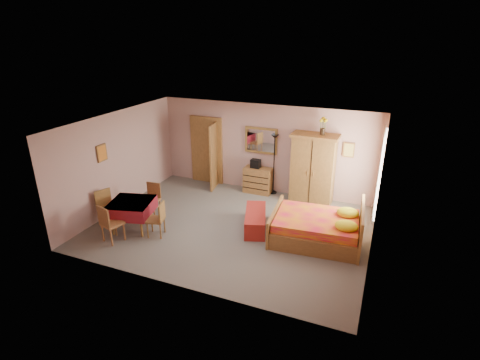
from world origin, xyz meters
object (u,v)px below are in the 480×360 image
at_px(floor_lamp, 274,165).
at_px(bed, 317,221).
at_px(wardrobe, 313,169).
at_px(sunflower_vase, 323,126).
at_px(bench, 255,220).
at_px(chair_south, 112,223).
at_px(stereo, 256,164).
at_px(chair_west, 108,208).
at_px(wall_mirror, 261,140).
at_px(chair_north, 151,200).
at_px(chair_east, 155,219).
at_px(chest_of_drawers, 258,180).
at_px(dining_table, 132,215).

distance_m(floor_lamp, bed, 2.81).
distance_m(wardrobe, sunflower_vase, 1.23).
xyz_separation_m(bench, chair_south, (-2.81, -1.79, 0.24)).
bearing_deg(bench, chair_south, -147.50).
height_order(stereo, wardrobe, wardrobe).
bearing_deg(chair_west, wall_mirror, 165.67).
relative_size(wall_mirror, stereo, 3.58).
bearing_deg(wardrobe, chair_south, -133.42).
relative_size(bed, chair_north, 2.39).
xyz_separation_m(stereo, chair_east, (-1.28, -3.29, -0.48)).
bearing_deg(chair_east, chair_west, 74.55).
xyz_separation_m(chair_south, chair_north, (0.06, 1.43, -0.03)).
distance_m(stereo, wardrobe, 1.70).
relative_size(chair_south, chair_east, 1.09).
relative_size(chair_west, chair_east, 1.07).
bearing_deg(chair_east, bench, -75.10).
height_order(wardrobe, bench, wardrobe).
height_order(chest_of_drawers, stereo, stereo).
bearing_deg(stereo, bench, -69.83).
height_order(chest_of_drawers, bench, chest_of_drawers).
relative_size(chest_of_drawers, bench, 0.63).
xyz_separation_m(wardrobe, chair_south, (-3.74, -3.79, -0.53)).
distance_m(stereo, floor_lamp, 0.54).
distance_m(wall_mirror, chair_north, 3.54).
bearing_deg(chair_north, wardrobe, -152.40).
xyz_separation_m(wall_mirror, sunflower_vase, (1.79, -0.27, 0.65)).
relative_size(floor_lamp, wardrobe, 0.91).
bearing_deg(chair_east, sunflower_vase, -59.98).
relative_size(wardrobe, chair_east, 2.35).
bearing_deg(chair_west, bench, 133.26).
xyz_separation_m(chest_of_drawers, stereo, (-0.08, 0.00, 0.51)).
relative_size(dining_table, chair_north, 1.15).
relative_size(sunflower_vase, chair_east, 0.57).
bearing_deg(bench, wardrobe, 65.05).
xyz_separation_m(chair_west, chair_east, (1.38, 0.01, -0.03)).
bearing_deg(chest_of_drawers, dining_table, -122.37).
relative_size(chair_north, chair_west, 0.95).
xyz_separation_m(chest_of_drawers, chair_south, (-2.12, -3.87, 0.07)).
distance_m(chest_of_drawers, stereo, 0.52).
xyz_separation_m(chest_of_drawers, wall_mirror, (0.00, 0.21, 1.17)).
height_order(chest_of_drawers, sunflower_vase, sunflower_vase).
relative_size(floor_lamp, dining_table, 1.83).
bearing_deg(dining_table, bench, 22.40).
distance_m(sunflower_vase, dining_table, 5.32).
relative_size(wardrobe, sunflower_vase, 4.14).
xyz_separation_m(sunflower_vase, dining_table, (-3.86, -3.16, -1.84)).
bearing_deg(sunflower_vase, chair_east, -134.32).
relative_size(wall_mirror, sunflower_vase, 2.05).
height_order(wardrobe, dining_table, wardrobe).
height_order(bench, chair_west, chair_west).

